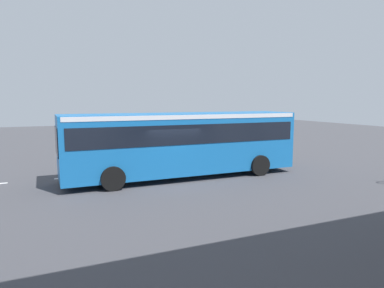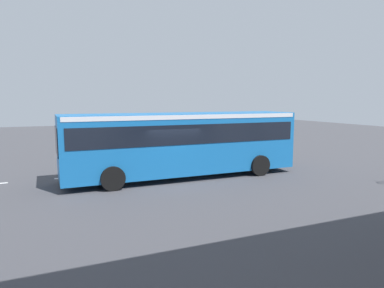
% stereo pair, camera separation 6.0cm
% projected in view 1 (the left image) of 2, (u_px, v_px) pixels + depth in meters
% --- Properties ---
extents(ground, '(80.00, 80.00, 0.00)m').
position_uv_depth(ground, '(170.00, 181.00, 16.23)').
color(ground, '#424247').
extents(city_bus, '(11.54, 2.85, 3.15)m').
position_uv_depth(city_bus, '(183.00, 139.00, 16.84)').
color(city_bus, '#196BB7').
rests_on(city_bus, ground).
extents(pedestrian, '(0.38, 0.38, 1.79)m').
position_uv_depth(pedestrian, '(251.00, 148.00, 21.16)').
color(pedestrian, '#2D2D38').
rests_on(pedestrian, ground).
extents(lane_dash_leftmost, '(2.00, 0.20, 0.01)m').
position_uv_depth(lane_dash_leftmost, '(275.00, 160.00, 21.77)').
color(lane_dash_leftmost, silver).
rests_on(lane_dash_leftmost, ground).
extents(lane_dash_left, '(2.00, 0.20, 0.01)m').
position_uv_depth(lane_dash_left, '(219.00, 165.00, 20.18)').
color(lane_dash_left, silver).
rests_on(lane_dash_left, ground).
extents(lane_dash_centre, '(2.00, 0.20, 0.01)m').
position_uv_depth(lane_dash_centre, '(153.00, 170.00, 18.59)').
color(lane_dash_centre, silver).
rests_on(lane_dash_centre, ground).
extents(lane_dash_right, '(2.00, 0.20, 0.01)m').
position_uv_depth(lane_dash_right, '(76.00, 177.00, 17.00)').
color(lane_dash_right, silver).
rests_on(lane_dash_right, ground).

